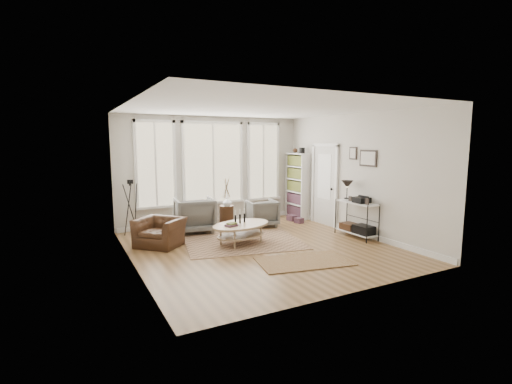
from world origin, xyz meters
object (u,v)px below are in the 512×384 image
bookcase (298,185)px  armchair_left (195,215)px  side_table (226,198)px  armchair_right (262,213)px  low_shelf (356,216)px  coffee_table (241,228)px  accent_chair (160,232)px

bookcase → armchair_left: (-3.25, -0.28, -0.53)m
bookcase → side_table: 2.31m
bookcase → armchair_right: bookcase is taller
armchair_right → low_shelf: bearing=133.0°
coffee_table → accent_chair: 1.74m
armchair_right → coffee_table: bearing=56.0°
armchair_left → accent_chair: (-1.06, -0.84, -0.13)m
low_shelf → armchair_left: 3.90m
armchair_left → armchair_right: (1.80, -0.18, -0.08)m
low_shelf → accent_chair: low_shelf is taller
low_shelf → side_table: side_table is taller
accent_chair → armchair_right: bearing=58.8°
bookcase → side_table: bookcase is taller
bookcase → armchair_left: 3.30m
coffee_table → accent_chair: coffee_table is taller
armchair_left → accent_chair: 1.36m
low_shelf → armchair_right: 2.49m
low_shelf → armchair_left: (-3.19, 2.24, -0.08)m
bookcase → armchair_right: bearing=-162.6°
bookcase → armchair_right: 1.63m
armchair_left → accent_chair: size_ratio=1.02×
bookcase → low_shelf: size_ratio=1.58×
armchair_right → armchair_left: bearing=3.5°
bookcase → side_table: (-2.30, -0.08, -0.20)m
low_shelf → accent_chair: bearing=161.8°
accent_chair → coffee_table: bearing=23.0°
side_table → low_shelf: bearing=-47.4°
armchair_right → side_table: bearing=-14.5°
bookcase → armchair_left: bookcase is taller
bookcase → low_shelf: bookcase is taller
armchair_right → accent_chair: (-2.86, -0.67, -0.05)m
low_shelf → side_table: 3.33m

